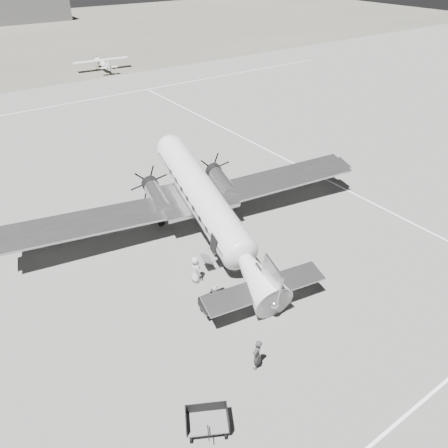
{
  "coord_description": "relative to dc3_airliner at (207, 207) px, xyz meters",
  "views": [
    {
      "loc": [
        -15.89,
        -18.95,
        17.96
      ],
      "look_at": [
        -1.78,
        1.02,
        2.2
      ],
      "focal_mm": 35.0,
      "sensor_mm": 36.0,
      "label": 1
    }
  ],
  "objects": [
    {
      "name": "ground",
      "position": [
        1.78,
        -3.02,
        -2.59
      ],
      "size": [
        260.0,
        260.0,
        0.0
      ],
      "primitive_type": "plane",
      "color": "slate",
      "rests_on": "ground"
    },
    {
      "name": "light_plane_right",
      "position": [
        12.84,
        51.28,
        -1.63
      ],
      "size": [
        9.87,
        8.28,
        1.92
      ],
      "primitive_type": null,
      "rotation": [
        0.0,
        0.0,
        -0.09
      ],
      "color": "silver",
      "rests_on": "ground"
    },
    {
      "name": "taxi_line_horizon",
      "position": [
        1.78,
        36.98,
        -2.58
      ],
      "size": [
        90.0,
        0.15,
        0.01
      ],
      "primitive_type": "cube",
      "color": "white",
      "rests_on": "ground"
    },
    {
      "name": "baggage_cart_near",
      "position": [
        -3.8,
        -6.55,
        -2.07
      ],
      "size": [
        1.91,
        1.41,
        1.04
      ],
      "primitive_type": null,
      "rotation": [
        0.0,
        0.0,
        -0.06
      ],
      "color": "#5E5E5E",
      "rests_on": "ground"
    },
    {
      "name": "ground_crew",
      "position": [
        -4.37,
        -11.02,
        -1.68
      ],
      "size": [
        0.79,
        0.71,
        1.81
      ],
      "primitive_type": "imported",
      "rotation": [
        0.0,
        0.0,
        3.69
      ],
      "color": "#313131",
      "rests_on": "ground"
    },
    {
      "name": "passenger",
      "position": [
        -3.3,
        -3.58,
        -1.69
      ],
      "size": [
        0.58,
        0.88,
        1.79
      ],
      "primitive_type": "imported",
      "rotation": [
        0.0,
        0.0,
        1.58
      ],
      "color": "#B3B3B1",
      "rests_on": "ground"
    },
    {
      "name": "ramp_agent",
      "position": [
        -3.79,
        -6.44,
        -1.68
      ],
      "size": [
        1.04,
        1.11,
        1.82
      ],
      "primitive_type": "imported",
      "rotation": [
        0.0,
        0.0,
        1.05
      ],
      "color": "silver",
      "rests_on": "ground"
    },
    {
      "name": "taxi_line_right",
      "position": [
        13.78,
        -3.02,
        -2.58
      ],
      "size": [
        0.15,
        80.0,
        0.01
      ],
      "primitive_type": "cube",
      "color": "white",
      "rests_on": "ground"
    },
    {
      "name": "baggage_cart_far",
      "position": [
        -8.25,
        -12.41,
        -2.04
      ],
      "size": [
        2.37,
        2.14,
        1.1
      ],
      "primitive_type": null,
      "rotation": [
        0.0,
        0.0,
        -0.49
      ],
      "color": "#5E5E5E",
      "rests_on": "ground"
    },
    {
      "name": "dc3_airliner",
      "position": [
        0.0,
        0.0,
        0.0
      ],
      "size": [
        29.95,
        23.14,
        5.18
      ],
      "primitive_type": null,
      "rotation": [
        0.0,
        0.0,
        -0.17
      ],
      "color": "#B5B6B8",
      "rests_on": "ground"
    },
    {
      "name": "taxi_line_near",
      "position": [
        1.78,
        -17.02,
        -2.58
      ],
      "size": [
        60.0,
        0.15,
        0.01
      ],
      "primitive_type": "cube",
      "color": "white",
      "rests_on": "ground"
    }
  ]
}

